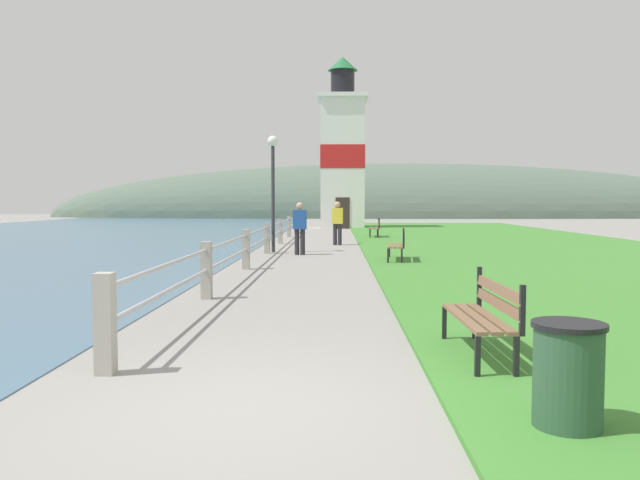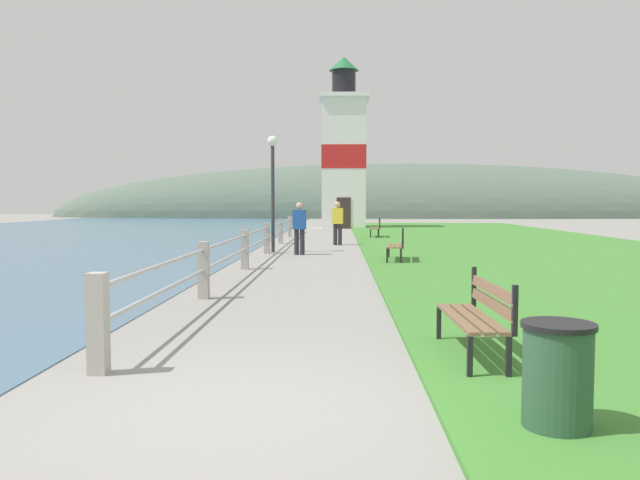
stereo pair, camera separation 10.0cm
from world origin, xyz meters
name	(u,v)px [view 2 (the right image)]	position (x,y,z in m)	size (l,w,h in m)	color
ground_plane	(236,408)	(0.00, 0.00, 0.00)	(160.00, 160.00, 0.00)	gray
grass_verge	(526,248)	(7.65, 17.73, 0.03)	(12.00, 53.18, 0.06)	#428433
seawall_railing	(267,236)	(-1.55, 15.57, 0.60)	(0.18, 29.32, 1.02)	#A8A399
park_bench_near	(478,312)	(2.37, 1.63, 0.54)	(0.51, 1.70, 0.94)	brown
park_bench_midway	(398,243)	(2.54, 12.77, 0.54)	(0.66, 1.86, 0.94)	brown
park_bench_far	(376,227)	(2.64, 24.60, 0.54)	(0.55, 1.70, 0.94)	brown
lighthouse	(344,154)	(1.15, 36.24, 4.86)	(3.25, 3.25, 11.18)	white
person_strolling	(338,222)	(0.80, 19.70, 0.94)	(0.45, 0.29, 1.73)	#28282D
person_by_railing	(299,226)	(-0.43, 15.09, 0.92)	(0.44, 0.27, 1.71)	#28282D
trash_bin	(557,379)	(2.47, -0.51, 0.42)	(0.54, 0.54, 0.84)	#2D5138
lamp_post	(273,172)	(-1.40, 16.11, 2.74)	(0.36, 0.36, 3.96)	#333338
distant_hillside	(402,217)	(8.00, 65.46, 0.00)	(80.00, 16.00, 12.00)	#566B5B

